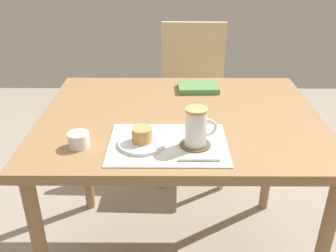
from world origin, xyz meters
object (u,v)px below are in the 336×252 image
object	(u,v)px
coffee_mug	(197,127)
sugar_bowl	(79,140)
dining_table	(180,134)
pastry_plate	(142,143)
small_book	(198,87)
pastry	(142,135)
wooden_chair	(193,97)

from	to	relation	value
coffee_mug	sugar_bowl	world-z (taller)	coffee_mug
sugar_bowl	dining_table	bearing A→B (deg)	36.08
pastry_plate	small_book	distance (m)	0.55
pastry_plate	sugar_bowl	bearing A→B (deg)	-177.53
pastry	small_book	world-z (taller)	pastry
wooden_chair	small_book	xyz separation A→B (m)	(-0.01, -0.54, 0.27)
sugar_bowl	pastry	bearing A→B (deg)	2.47
coffee_mug	small_book	distance (m)	0.51
pastry_plate	coffee_mug	bearing A→B (deg)	-1.97
dining_table	small_book	distance (m)	0.29
wooden_chair	pastry	world-z (taller)	wooden_chair
dining_table	pastry_plate	world-z (taller)	pastry_plate
coffee_mug	small_book	xyz separation A→B (m)	(0.04, 0.51, -0.06)
sugar_bowl	small_book	distance (m)	0.67
coffee_mug	small_book	size ratio (longest dim) A/B	0.72
dining_table	small_book	bearing A→B (deg)	71.37
dining_table	pastry	bearing A→B (deg)	-118.94
pastry_plate	pastry	distance (m)	0.03
pastry	small_book	size ratio (longest dim) A/B	0.38
pastry_plate	small_book	world-z (taller)	small_book
dining_table	wooden_chair	size ratio (longest dim) A/B	1.18
wooden_chair	pastry	distance (m)	1.11
wooden_chair	pastry	bearing A→B (deg)	79.12
pastry_plate	coffee_mug	xyz separation A→B (m)	(0.18, -0.01, 0.06)
dining_table	coffee_mug	bearing A→B (deg)	-79.42
sugar_bowl	small_book	size ratio (longest dim) A/B	0.39
pastry	sugar_bowl	xyz separation A→B (m)	(-0.21, -0.01, -0.02)
wooden_chair	pastry_plate	xyz separation A→B (m)	(-0.23, -1.04, 0.27)
wooden_chair	sugar_bowl	xyz separation A→B (m)	(-0.44, -1.05, 0.28)
coffee_mug	small_book	world-z (taller)	coffee_mug
pastry_plate	small_book	xyz separation A→B (m)	(0.22, 0.50, 0.00)
sugar_bowl	coffee_mug	bearing A→B (deg)	0.42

